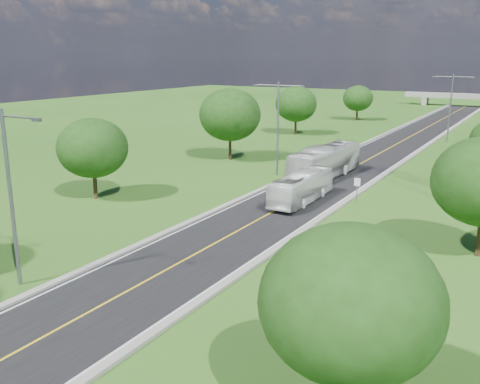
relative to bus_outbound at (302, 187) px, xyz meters
name	(u,v)px	position (x,y,z in m)	size (l,w,h in m)	color
ground	(372,158)	(-0.80, 23.90, -1.38)	(260.00, 260.00, 0.00)	#275618
road	(385,151)	(-0.80, 29.90, -1.35)	(8.00, 150.00, 0.06)	black
curb_left	(355,147)	(-5.05, 29.90, -1.27)	(0.50, 150.00, 0.22)	gray
curb_right	(417,153)	(3.45, 29.90, -1.27)	(0.50, 150.00, 0.22)	gray
speed_limit_sign	(357,187)	(4.40, 1.88, 0.22)	(0.55, 0.09, 2.40)	slate
overpass	(467,97)	(-0.80, 103.90, 1.03)	(30.00, 3.00, 3.20)	gray
streetlight_near_left	(9,183)	(-6.80, -24.10, 4.56)	(5.90, 0.25, 10.00)	slate
streetlight_mid_left	(278,120)	(-6.80, 8.90, 4.56)	(5.90, 0.25, 10.00)	slate
streetlight_far_right	(451,102)	(5.20, 41.90, 4.56)	(5.90, 0.25, 10.00)	slate
tree_lb	(93,148)	(-16.80, -8.10, 3.26)	(6.30, 6.30, 7.33)	black
tree_lc	(230,115)	(-15.80, 13.90, 4.19)	(7.56, 7.56, 8.79)	black
tree_ld	(296,104)	(-17.80, 37.90, 3.57)	(6.72, 6.72, 7.82)	black
tree_le	(358,98)	(-15.30, 61.90, 2.95)	(5.88, 5.88, 6.84)	black
tree_ra	(351,302)	(13.20, -26.10, 3.26)	(6.30, 6.30, 7.33)	black
bus_outbound	(302,187)	(0.00, 0.00, 0.00)	(2.22, 9.50, 2.65)	white
bus_inbound	(325,162)	(-1.87, 10.28, 0.36)	(2.83, 12.10, 3.37)	silver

